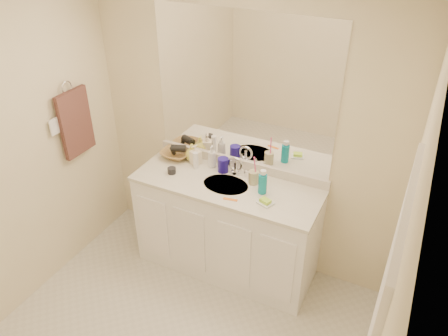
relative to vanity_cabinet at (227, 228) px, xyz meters
name	(u,v)px	position (x,y,z in m)	size (l,w,h in m)	color
ceiling	(124,9)	(0.00, -1.02, 1.97)	(2.60, 2.60, 0.02)	white
wall_back	(242,133)	(0.00, 0.28, 0.77)	(2.60, 0.02, 2.40)	beige
wall_right	(382,305)	(1.30, -1.02, 0.77)	(0.02, 2.60, 2.40)	beige
vanity_cabinet	(227,228)	(0.00, 0.00, 0.00)	(1.50, 0.55, 0.85)	white
countertop	(227,185)	(0.00, 0.00, 0.44)	(1.52, 0.57, 0.03)	silver
backsplash	(240,164)	(0.00, 0.26, 0.50)	(1.52, 0.03, 0.08)	silver
sink_basin	(226,186)	(0.00, -0.02, 0.44)	(0.37, 0.37, 0.02)	silver
faucet	(235,168)	(0.00, 0.16, 0.51)	(0.02, 0.02, 0.11)	silver
mirror	(243,91)	(0.00, 0.27, 1.14)	(1.48, 0.01, 1.20)	white
blue_mug	(223,165)	(-0.11, 0.15, 0.52)	(0.09, 0.09, 0.12)	navy
tan_cup	(253,177)	(0.19, 0.10, 0.51)	(0.08, 0.08, 0.11)	tan
toothbrush	(255,167)	(0.20, 0.10, 0.60)	(0.01, 0.01, 0.19)	#FB4290
mouthwash_bottle	(263,184)	(0.30, 0.01, 0.53)	(0.07, 0.07, 0.16)	#0D899E
soap_dish	(265,203)	(0.38, -0.12, 0.46)	(0.11, 0.09, 0.01)	white
green_soap	(265,201)	(0.38, -0.12, 0.48)	(0.08, 0.05, 0.03)	#ADE738
orange_comb	(230,199)	(0.12, -0.19, 0.46)	(0.11, 0.02, 0.00)	orange
dark_jar	(172,171)	(-0.47, -0.07, 0.48)	(0.07, 0.07, 0.05)	black
extra_white_bottle	(196,160)	(-0.34, 0.10, 0.53)	(0.04, 0.04, 0.14)	white
soap_bottle_white	(212,156)	(-0.22, 0.17, 0.55)	(0.07, 0.08, 0.19)	silver
soap_bottle_cream	(196,154)	(-0.37, 0.16, 0.54)	(0.08, 0.08, 0.18)	#FEF0CF
soap_bottle_yellow	(192,152)	(-0.42, 0.19, 0.53)	(0.12, 0.12, 0.15)	#DBD555
wicker_basket	(177,154)	(-0.57, 0.18, 0.49)	(0.26, 0.26, 0.06)	olive
hair_dryer	(178,148)	(-0.55, 0.18, 0.54)	(0.06, 0.06, 0.13)	black
towel_ring	(67,88)	(-1.27, -0.25, 1.12)	(0.11, 0.11, 0.01)	silver
hand_towel	(76,123)	(-1.25, -0.25, 0.82)	(0.04, 0.32, 0.55)	#351F1C
switch_plate	(54,127)	(-1.27, -0.45, 0.88)	(0.01, 0.09, 0.13)	white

